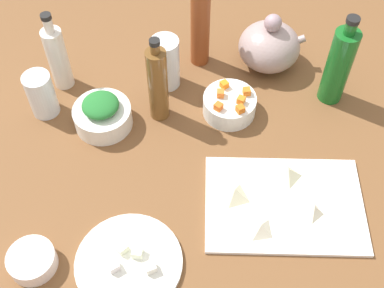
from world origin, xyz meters
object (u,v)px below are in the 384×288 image
(plate_tofu, at_px, (129,263))
(bottle_2, at_px, (339,65))
(drinking_glass_0, at_px, (166,63))
(bowl_small_side, at_px, (32,261))
(teapot, at_px, (269,46))
(bowl_carrots, at_px, (229,105))
(bottle_1, at_px, (158,84))
(cutting_board, at_px, (284,204))
(bowl_greens, at_px, (103,117))
(bottle_3, at_px, (200,27))
(bottle_0, at_px, (57,57))
(drinking_glass_1, at_px, (41,94))

(plate_tofu, distance_m, bottle_2, 0.70)
(bottle_2, xyz_separation_m, drinking_glass_0, (-0.43, 0.07, -0.04))
(bowl_small_side, bearing_deg, teapot, 44.58)
(bowl_carrots, height_order, bowl_small_side, bowl_carrots)
(bowl_small_side, xyz_separation_m, bottle_1, (0.27, 0.40, 0.09))
(cutting_board, distance_m, bottle_2, 0.38)
(drinking_glass_0, bearing_deg, bowl_small_side, -119.94)
(cutting_board, bearing_deg, bowl_greens, 147.85)
(cutting_board, xyz_separation_m, bowl_greens, (-0.42, 0.26, 0.02))
(bottle_3, bearing_deg, bottle_0, -169.70)
(bowl_greens, bearing_deg, bottle_0, 127.44)
(bowl_small_side, relative_size, drinking_glass_1, 0.81)
(teapot, bearing_deg, bottle_2, -41.65)
(drinking_glass_0, bearing_deg, teapot, 11.57)
(bottle_1, relative_size, drinking_glass_0, 1.69)
(cutting_board, xyz_separation_m, bottle_2, (0.17, 0.32, 0.11))
(bottle_1, bearing_deg, bowl_carrots, -0.89)
(plate_tofu, relative_size, bottle_0, 0.98)
(cutting_board, distance_m, bottle_1, 0.41)
(bottle_3, bearing_deg, drinking_glass_1, -158.31)
(bowl_greens, bearing_deg, drinking_glass_1, 160.86)
(bottle_3, xyz_separation_m, drinking_glass_0, (-0.10, -0.08, -0.05))
(bowl_greens, distance_m, bowl_small_side, 0.40)
(plate_tofu, bearing_deg, bowl_greens, 100.16)
(bottle_0, height_order, drinking_glass_0, bottle_0)
(plate_tofu, height_order, bowl_carrots, bowl_carrots)
(bowl_carrots, distance_m, bottle_3, 0.23)
(bottle_1, relative_size, bottle_3, 0.90)
(bottle_3, relative_size, drinking_glass_1, 2.26)
(bowl_greens, distance_m, drinking_glass_0, 0.22)
(plate_tofu, relative_size, bottle_3, 0.81)
(plate_tofu, bearing_deg, bottle_1, 79.80)
(bowl_small_side, bearing_deg, bowl_greens, 70.85)
(bowl_small_side, distance_m, drinking_glass_0, 0.59)
(plate_tofu, relative_size, bowl_small_side, 2.27)
(plate_tofu, height_order, bowl_greens, bowl_greens)
(teapot, bearing_deg, bottle_3, 172.74)
(bottle_2, bearing_deg, cutting_board, -118.28)
(plate_tofu, relative_size, teapot, 1.25)
(bowl_greens, height_order, drinking_glass_1, drinking_glass_1)
(teapot, bearing_deg, bowl_carrots, -126.04)
(cutting_board, height_order, bowl_small_side, bowl_small_side)
(bowl_carrots, height_order, drinking_glass_1, drinking_glass_1)
(teapot, height_order, bottle_1, bottle_1)
(plate_tofu, xyz_separation_m, bottle_1, (0.07, 0.41, 0.11))
(bottle_0, relative_size, bottle_1, 0.92)
(bottle_3, bearing_deg, bottle_1, -121.15)
(cutting_board, height_order, teapot, teapot)
(bowl_greens, xyz_separation_m, bottle_3, (0.26, 0.22, 0.09))
(bowl_greens, xyz_separation_m, drinking_glass_1, (-0.15, 0.05, 0.03))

